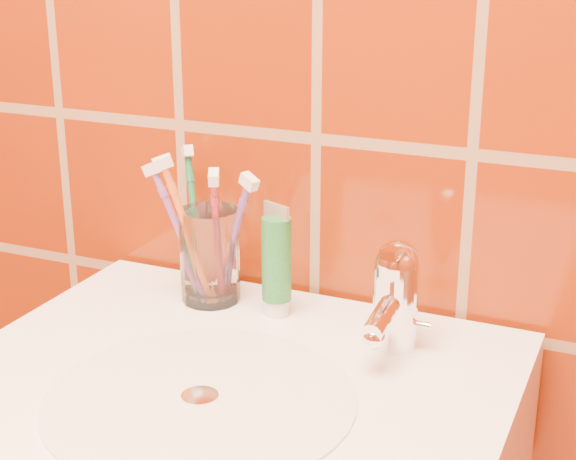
% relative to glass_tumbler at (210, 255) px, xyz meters
% --- Properties ---
extents(glass_tumbler, '(0.08, 0.08, 0.11)m').
position_rel_glass_tumbler_xyz_m(glass_tumbler, '(0.00, 0.00, 0.00)').
color(glass_tumbler, white).
rests_on(glass_tumbler, pedestal_sink).
extents(toothpaste_tube, '(0.04, 0.03, 0.13)m').
position_rel_glass_tumbler_xyz_m(toothpaste_tube, '(0.09, -0.01, 0.01)').
color(toothpaste_tube, white).
rests_on(toothpaste_tube, pedestal_sink).
extents(faucet, '(0.05, 0.11, 0.12)m').
position_rel_glass_tumbler_xyz_m(faucet, '(0.24, -0.03, 0.01)').
color(faucet, white).
rests_on(faucet, pedestal_sink).
extents(toothbrush_0, '(0.12, 0.12, 0.20)m').
position_rel_glass_tumbler_xyz_m(toothbrush_0, '(-0.01, -0.02, 0.03)').
color(toothbrush_0, orange).
rests_on(toothbrush_0, glass_tumbler).
extents(toothbrush_1, '(0.13, 0.12, 0.18)m').
position_rel_glass_tumbler_xyz_m(toothbrush_1, '(0.03, -0.00, 0.03)').
color(toothbrush_1, '#6D4390').
rests_on(toothbrush_1, glass_tumbler).
extents(toothbrush_2, '(0.15, 0.15, 0.20)m').
position_rel_glass_tumbler_xyz_m(toothbrush_2, '(-0.03, 0.02, 0.03)').
color(toothbrush_2, '#1C6B3D').
rests_on(toothbrush_2, glass_tumbler).
extents(toothbrush_3, '(0.09, 0.09, 0.17)m').
position_rel_glass_tumbler_xyz_m(toothbrush_3, '(-0.03, -0.01, 0.03)').
color(toothbrush_3, '#914EA8').
rests_on(toothbrush_3, glass_tumbler).
extents(toothbrush_4, '(0.08, 0.11, 0.19)m').
position_rel_glass_tumbler_xyz_m(toothbrush_4, '(0.02, -0.01, 0.03)').
color(toothbrush_4, '#A3222E').
rests_on(toothbrush_4, glass_tumbler).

